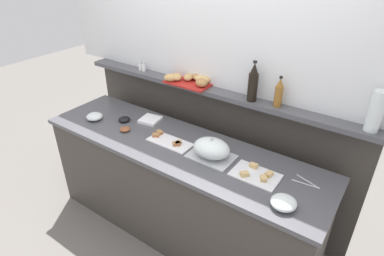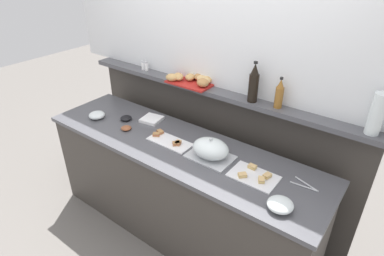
{
  "view_description": "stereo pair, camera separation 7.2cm",
  "coord_description": "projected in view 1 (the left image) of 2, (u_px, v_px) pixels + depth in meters",
  "views": [
    {
      "loc": [
        1.34,
        -1.7,
        2.32
      ],
      "look_at": [
        0.07,
        0.1,
        1.06
      ],
      "focal_mm": 30.06,
      "sensor_mm": 36.0,
      "label": 1
    },
    {
      "loc": [
        1.39,
        -1.66,
        2.32
      ],
      "look_at": [
        0.07,
        0.1,
        1.06
      ],
      "focal_mm": 30.06,
      "sensor_mm": 36.0,
      "label": 2
    }
  ],
  "objects": [
    {
      "name": "salt_shaker",
      "position": [
        140.0,
        66.0,
        3.08
      ],
      "size": [
        0.03,
        0.03,
        0.09
      ],
      "color": "white",
      "rests_on": "back_ledge_unit"
    },
    {
      "name": "upper_wall_panel",
      "position": [
        217.0,
        3.0,
        2.45
      ],
      "size": [
        3.3,
        0.08,
        1.33
      ],
      "primitive_type": "cube",
      "color": "silver",
      "rests_on": "back_ledge_unit"
    },
    {
      "name": "serving_tongs",
      "position": [
        307.0,
        183.0,
        2.14
      ],
      "size": [
        0.19,
        0.08,
        0.01
      ],
      "color": "#B7BABF",
      "rests_on": "buffet_counter"
    },
    {
      "name": "bread_basket",
      "position": [
        193.0,
        79.0,
        2.78
      ],
      "size": [
        0.43,
        0.32,
        0.08
      ],
      "color": "#B2231E",
      "rests_on": "back_ledge_unit"
    },
    {
      "name": "vinegar_bottle_amber",
      "position": [
        279.0,
        93.0,
        2.35
      ],
      "size": [
        0.06,
        0.06,
        0.24
      ],
      "color": "#8E5B23",
      "rests_on": "back_ledge_unit"
    },
    {
      "name": "wine_bottle_dark",
      "position": [
        253.0,
        83.0,
        2.42
      ],
      "size": [
        0.08,
        0.08,
        0.32
      ],
      "color": "black",
      "rests_on": "back_ledge_unit"
    },
    {
      "name": "condiment_bowl_cream",
      "position": [
        124.0,
        119.0,
        2.9
      ],
      "size": [
        0.11,
        0.11,
        0.04
      ],
      "primitive_type": "ellipsoid",
      "color": "black",
      "rests_on": "buffet_counter"
    },
    {
      "name": "sandwich_platter_front",
      "position": [
        256.0,
        175.0,
        2.21
      ],
      "size": [
        0.33,
        0.21,
        0.04
      ],
      "color": "silver",
      "rests_on": "buffet_counter"
    },
    {
      "name": "buffet_counter",
      "position": [
        179.0,
        190.0,
        2.79
      ],
      "size": [
        2.45,
        0.68,
        0.93
      ],
      "color": "#3D3833",
      "rests_on": "ground_plane"
    },
    {
      "name": "condiment_bowl_teal",
      "position": [
        125.0,
        129.0,
        2.75
      ],
      "size": [
        0.09,
        0.09,
        0.03
      ],
      "primitive_type": "ellipsoid",
      "color": "brown",
      "rests_on": "buffet_counter"
    },
    {
      "name": "back_ledge_unit",
      "position": [
        211.0,
        144.0,
        3.06
      ],
      "size": [
        2.7,
        0.22,
        1.27
      ],
      "color": "#3D3833",
      "rests_on": "ground_plane"
    },
    {
      "name": "sandwich_platter_side",
      "position": [
        169.0,
        141.0,
        2.59
      ],
      "size": [
        0.37,
        0.17,
        0.04
      ],
      "color": "white",
      "rests_on": "buffet_counter"
    },
    {
      "name": "serving_cloche",
      "position": [
        211.0,
        149.0,
        2.38
      ],
      "size": [
        0.34,
        0.24,
        0.17
      ],
      "color": "#B7BABF",
      "rests_on": "buffet_counter"
    },
    {
      "name": "glass_bowl_medium",
      "position": [
        95.0,
        117.0,
        2.92
      ],
      "size": [
        0.15,
        0.15,
        0.06
      ],
      "color": "silver",
      "rests_on": "buffet_counter"
    },
    {
      "name": "napkin_stack",
      "position": [
        150.0,
        120.0,
        2.9
      ],
      "size": [
        0.2,
        0.2,
        0.03
      ],
      "primitive_type": "cube",
      "rotation": [
        0.0,
        0.0,
        0.17
      ],
      "color": "white",
      "rests_on": "buffet_counter"
    },
    {
      "name": "ground_plane",
      "position": [
        213.0,
        193.0,
        3.45
      ],
      "size": [
        12.0,
        12.0,
        0.0
      ],
      "primitive_type": "plane",
      "color": "slate"
    },
    {
      "name": "glass_bowl_large",
      "position": [
        284.0,
        203.0,
        1.94
      ],
      "size": [
        0.16,
        0.16,
        0.06
      ],
      "color": "silver",
      "rests_on": "buffet_counter"
    },
    {
      "name": "water_carafe",
      "position": [
        376.0,
        111.0,
        2.02
      ],
      "size": [
        0.09,
        0.09,
        0.28
      ],
      "primitive_type": "cylinder",
      "color": "silver",
      "rests_on": "back_ledge_unit"
    },
    {
      "name": "pepper_shaker",
      "position": [
        144.0,
        67.0,
        3.05
      ],
      "size": [
        0.03,
        0.03,
        0.09
      ],
      "color": "white",
      "rests_on": "back_ledge_unit"
    }
  ]
}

